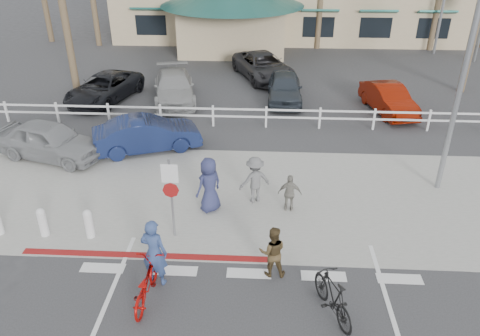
# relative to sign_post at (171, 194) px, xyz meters

# --- Properties ---
(ground) EXTENTS (140.00, 140.00, 0.00)m
(ground) POSITION_rel_sign_post_xyz_m (2.30, -2.20, -1.45)
(ground) COLOR #333335
(sidewalk_plaza) EXTENTS (22.00, 7.00, 0.01)m
(sidewalk_plaza) POSITION_rel_sign_post_xyz_m (2.30, 2.30, -1.44)
(sidewalk_plaza) COLOR gray
(sidewalk_plaza) RESTS_ON ground
(cross_street) EXTENTS (40.00, 5.00, 0.01)m
(cross_street) POSITION_rel_sign_post_xyz_m (2.30, 6.30, -1.45)
(cross_street) COLOR #333335
(cross_street) RESTS_ON ground
(parking_lot) EXTENTS (50.00, 16.00, 0.01)m
(parking_lot) POSITION_rel_sign_post_xyz_m (2.30, 15.80, -1.45)
(parking_lot) COLOR #333335
(parking_lot) RESTS_ON ground
(curb_red) EXTENTS (7.00, 0.25, 0.02)m
(curb_red) POSITION_rel_sign_post_xyz_m (-0.70, -1.00, -1.44)
(curb_red) COLOR maroon
(curb_red) RESTS_ON ground
(rail_fence) EXTENTS (29.40, 0.16, 1.00)m
(rail_fence) POSITION_rel_sign_post_xyz_m (2.80, 8.30, -0.95)
(rail_fence) COLOR silver
(rail_fence) RESTS_ON ground
(sign_post) EXTENTS (0.50, 0.10, 2.90)m
(sign_post) POSITION_rel_sign_post_xyz_m (0.00, 0.00, 0.00)
(sign_post) COLOR gray
(sign_post) RESTS_ON ground
(bollard_0) EXTENTS (0.26, 0.26, 0.95)m
(bollard_0) POSITION_rel_sign_post_xyz_m (-2.50, -0.20, -0.97)
(bollard_0) COLOR silver
(bollard_0) RESTS_ON ground
(bollard_1) EXTENTS (0.26, 0.26, 0.95)m
(bollard_1) POSITION_rel_sign_post_xyz_m (-3.90, -0.20, -0.97)
(bollard_1) COLOR silver
(bollard_1) RESTS_ON ground
(streetlight_0) EXTENTS (0.60, 2.00, 9.00)m
(streetlight_0) POSITION_rel_sign_post_xyz_m (8.80, 3.30, 3.05)
(streetlight_0) COLOR gray
(streetlight_0) RESTS_ON ground
(bike_red) EXTENTS (0.75, 1.96, 1.02)m
(bike_red) POSITION_rel_sign_post_xyz_m (-0.22, -2.67, -0.94)
(bike_red) COLOR #9F0905
(bike_red) RESTS_ON ground
(rider_red) EXTENTS (0.80, 0.62, 1.94)m
(rider_red) POSITION_rel_sign_post_xyz_m (-0.10, -2.03, -0.48)
(rider_red) COLOR navy
(rider_red) RESTS_ON ground
(bike_black) EXTENTS (1.16, 1.93, 1.12)m
(bike_black) POSITION_rel_sign_post_xyz_m (4.34, -2.92, -0.89)
(bike_black) COLOR black
(bike_black) RESTS_ON ground
(rider_black) EXTENTS (0.75, 0.59, 1.49)m
(rider_black) POSITION_rel_sign_post_xyz_m (2.91, -1.56, -0.70)
(rider_black) COLOR #4B3A21
(rider_black) RESTS_ON ground
(pedestrian_a) EXTENTS (1.22, 0.99, 1.64)m
(pedestrian_a) POSITION_rel_sign_post_xyz_m (2.35, 2.06, -0.63)
(pedestrian_a) COLOR #606061
(pedestrian_a) RESTS_ON ground
(pedestrian_child) EXTENTS (0.78, 0.37, 1.30)m
(pedestrian_child) POSITION_rel_sign_post_xyz_m (3.49, 1.55, -0.80)
(pedestrian_child) COLOR gray
(pedestrian_child) RESTS_ON ground
(pedestrian_b) EXTENTS (1.07, 1.07, 1.87)m
(pedestrian_b) POSITION_rel_sign_post_xyz_m (0.91, 1.45, -0.51)
(pedestrian_b) COLOR navy
(pedestrian_b) RESTS_ON ground
(car_white_sedan) EXTENTS (4.52, 2.89, 1.41)m
(car_white_sedan) POSITION_rel_sign_post_xyz_m (-2.10, 5.73, -0.75)
(car_white_sedan) COLOR #131D45
(car_white_sedan) RESTS_ON ground
(car_red_compact) EXTENTS (4.67, 2.90, 1.48)m
(car_red_compact) POSITION_rel_sign_post_xyz_m (-5.76, 4.85, -0.71)
(car_red_compact) COLOR gray
(car_red_compact) RESTS_ON ground
(lot_car_0) EXTENTS (3.51, 5.30, 1.35)m
(lot_car_0) POSITION_rel_sign_post_xyz_m (-5.64, 11.35, -0.77)
(lot_car_0) COLOR black
(lot_car_0) RESTS_ON ground
(lot_car_1) EXTENTS (2.99, 5.25, 1.43)m
(lot_car_1) POSITION_rel_sign_post_xyz_m (-2.05, 11.55, -0.73)
(lot_car_1) COLOR #969696
(lot_car_1) RESTS_ON ground
(lot_car_2) EXTENTS (1.73, 4.24, 1.44)m
(lot_car_2) POSITION_rel_sign_post_xyz_m (3.62, 11.78, -0.73)
(lot_car_2) COLOR #293139
(lot_car_2) RESTS_ON ground
(lot_car_3) EXTENTS (2.29, 4.29, 1.34)m
(lot_car_3) POSITION_rel_sign_post_xyz_m (8.60, 10.51, -0.78)
(lot_car_3) COLOR #6B1102
(lot_car_3) RESTS_ON ground
(lot_car_5) EXTENTS (4.18, 5.73, 1.45)m
(lot_car_5) POSITION_rel_sign_post_xyz_m (2.49, 15.55, -0.73)
(lot_car_5) COLOR #2E2D30
(lot_car_5) RESTS_ON ground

